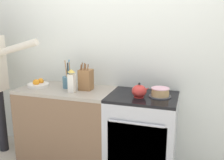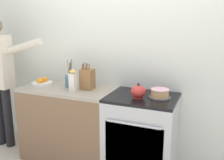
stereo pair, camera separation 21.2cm
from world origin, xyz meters
The scene contains 9 objects.
wall_back centered at (0.00, 0.61, 1.30)m, with size 8.00×0.04×2.60m.
counter_cabinet centered at (-0.63, 0.29, 0.45)m, with size 1.09×0.59×0.90m.
stove_range centered at (0.27, 0.29, 0.45)m, with size 0.72×0.62×0.90m.
layer_cake centered at (0.45, 0.31, 0.94)m, with size 0.23×0.23×0.09m.
tea_kettle centered at (0.25, 0.23, 0.96)m, with size 0.19×0.15×0.15m.
knife_block centered at (-0.39, 0.33, 1.02)m, with size 0.14×0.14×0.31m.
utensil_crock centered at (-0.62, 0.33, 0.97)m, with size 0.12×0.12×0.33m.
fruit_bowl centered at (-0.99, 0.28, 0.93)m, with size 0.25×0.25×0.10m.
milk_carton centered at (-0.49, 0.18, 1.02)m, with size 0.07×0.07×0.26m.
Camera 2 is at (0.93, -2.12, 1.66)m, focal length 40.00 mm.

